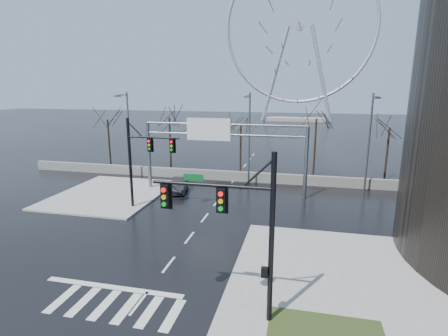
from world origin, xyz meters
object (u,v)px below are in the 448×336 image
(sign_gantry, at_px, (220,143))
(car, at_px, (179,185))
(signal_mast_far, at_px, (141,155))
(ferris_wheel, at_px, (300,33))
(signal_mast_near, at_px, (241,221))

(sign_gantry, distance_m, car, 6.17)
(signal_mast_far, relative_size, car, 1.89)
(signal_mast_far, relative_size, ferris_wheel, 0.16)
(sign_gantry, xyz_separation_m, car, (-4.22, -0.42, -4.48))
(sign_gantry, bearing_deg, signal_mast_far, -132.47)
(signal_mast_near, bearing_deg, car, 117.65)
(ferris_wheel, height_order, car, ferris_wheel)
(sign_gantry, distance_m, ferris_wheel, 82.91)
(ferris_wheel, distance_m, car, 84.93)
(signal_mast_near, xyz_separation_m, ferris_wheel, (-0.14, 99.04, 21.26))
(signal_mast_far, distance_m, car, 7.06)
(signal_mast_near, bearing_deg, signal_mast_far, 130.26)
(car, bearing_deg, signal_mast_near, -73.12)
(signal_mast_near, relative_size, sign_gantry, 0.49)
(signal_mast_near, height_order, signal_mast_far, same)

